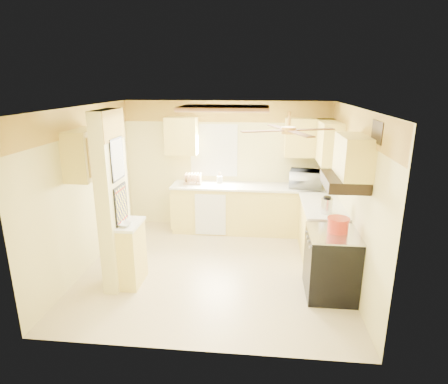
# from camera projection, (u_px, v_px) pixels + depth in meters

# --- Properties ---
(floor) EXTENTS (4.00, 4.00, 0.00)m
(floor) POSITION_uv_depth(u_px,v_px,m) (215.00, 268.00, 5.93)
(floor) COLOR beige
(floor) RESTS_ON ground
(ceiling) EXTENTS (4.00, 4.00, 0.00)m
(ceiling) POSITION_uv_depth(u_px,v_px,m) (214.00, 107.00, 5.22)
(ceiling) COLOR white
(ceiling) RESTS_ON wall_back
(wall_back) EXTENTS (4.00, 0.00, 4.00)m
(wall_back) POSITION_uv_depth(u_px,v_px,m) (227.00, 166.00, 7.38)
(wall_back) COLOR #E8DB8E
(wall_back) RESTS_ON floor
(wall_front) EXTENTS (4.00, 0.00, 4.00)m
(wall_front) POSITION_uv_depth(u_px,v_px,m) (191.00, 247.00, 3.76)
(wall_front) COLOR #E8DB8E
(wall_front) RESTS_ON floor
(wall_left) EXTENTS (0.00, 3.80, 3.80)m
(wall_left) POSITION_uv_depth(u_px,v_px,m) (86.00, 189.00, 5.77)
(wall_left) COLOR #E8DB8E
(wall_left) RESTS_ON floor
(wall_right) EXTENTS (0.00, 3.80, 3.80)m
(wall_right) POSITION_uv_depth(u_px,v_px,m) (352.00, 197.00, 5.38)
(wall_right) COLOR #E8DB8E
(wall_right) RESTS_ON floor
(wallpaper_border) EXTENTS (4.00, 0.02, 0.40)m
(wallpaper_border) POSITION_uv_depth(u_px,v_px,m) (227.00, 112.00, 7.07)
(wallpaper_border) COLOR #FFD94B
(wallpaper_border) RESTS_ON wall_back
(partition_column) EXTENTS (0.20, 0.70, 2.50)m
(partition_column) POSITION_uv_depth(u_px,v_px,m) (113.00, 201.00, 5.18)
(partition_column) COLOR #E8DB8E
(partition_column) RESTS_ON floor
(partition_ledge) EXTENTS (0.25, 0.55, 0.90)m
(partition_ledge) POSITION_uv_depth(u_px,v_px,m) (132.00, 255.00, 5.39)
(partition_ledge) COLOR #EACB68
(partition_ledge) RESTS_ON floor
(ledge_top) EXTENTS (0.28, 0.58, 0.04)m
(ledge_top) POSITION_uv_depth(u_px,v_px,m) (130.00, 224.00, 5.25)
(ledge_top) COLOR white
(ledge_top) RESTS_ON partition_ledge
(lower_cabinets_back) EXTENTS (3.00, 0.60, 0.90)m
(lower_cabinets_back) POSITION_uv_depth(u_px,v_px,m) (251.00, 210.00, 7.28)
(lower_cabinets_back) COLOR #EACB68
(lower_cabinets_back) RESTS_ON floor
(lower_cabinets_right) EXTENTS (0.60, 1.40, 0.90)m
(lower_cabinets_right) POSITION_uv_depth(u_px,v_px,m) (321.00, 232.00, 6.20)
(lower_cabinets_right) COLOR #EACB68
(lower_cabinets_right) RESTS_ON floor
(countertop_back) EXTENTS (3.04, 0.64, 0.04)m
(countertop_back) POSITION_uv_depth(u_px,v_px,m) (251.00, 187.00, 7.13)
(countertop_back) COLOR white
(countertop_back) RESTS_ON lower_cabinets_back
(countertop_right) EXTENTS (0.64, 1.44, 0.04)m
(countertop_right) POSITION_uv_depth(u_px,v_px,m) (322.00, 205.00, 6.07)
(countertop_right) COLOR white
(countertop_right) RESTS_ON lower_cabinets_right
(dishwasher_panel) EXTENTS (0.58, 0.02, 0.80)m
(dishwasher_panel) POSITION_uv_depth(u_px,v_px,m) (210.00, 215.00, 7.06)
(dishwasher_panel) COLOR white
(dishwasher_panel) RESTS_ON lower_cabinets_back
(window) EXTENTS (0.92, 0.02, 1.02)m
(window) POSITION_uv_depth(u_px,v_px,m) (214.00, 150.00, 7.31)
(window) COLOR white
(window) RESTS_ON wall_back
(upper_cab_back_left) EXTENTS (0.60, 0.35, 0.70)m
(upper_cab_back_left) POSITION_uv_depth(u_px,v_px,m) (182.00, 136.00, 7.13)
(upper_cab_back_left) COLOR #EACB68
(upper_cab_back_left) RESTS_ON wall_back
(upper_cab_back_right) EXTENTS (0.90, 0.35, 0.70)m
(upper_cab_back_right) POSITION_uv_depth(u_px,v_px,m) (309.00, 138.00, 6.89)
(upper_cab_back_right) COLOR #EACB68
(upper_cab_back_right) RESTS_ON wall_back
(upper_cab_right) EXTENTS (0.35, 1.00, 0.70)m
(upper_cab_right) POSITION_uv_depth(u_px,v_px,m) (329.00, 142.00, 6.41)
(upper_cab_right) COLOR #EACB68
(upper_cab_right) RESTS_ON wall_right
(upper_cab_left_wall) EXTENTS (0.35, 0.75, 0.70)m
(upper_cab_left_wall) POSITION_uv_depth(u_px,v_px,m) (85.00, 154.00, 5.34)
(upper_cab_left_wall) COLOR #EACB68
(upper_cab_left_wall) RESTS_ON wall_left
(upper_cab_over_stove) EXTENTS (0.35, 0.76, 0.52)m
(upper_cab_over_stove) POSITION_uv_depth(u_px,v_px,m) (353.00, 156.00, 4.67)
(upper_cab_over_stove) COLOR #EACB68
(upper_cab_over_stove) RESTS_ON wall_right
(stove) EXTENTS (0.68, 0.77, 0.92)m
(stove) POSITION_uv_depth(u_px,v_px,m) (331.00, 263.00, 5.11)
(stove) COLOR black
(stove) RESTS_ON floor
(range_hood) EXTENTS (0.50, 0.76, 0.14)m
(range_hood) POSITION_uv_depth(u_px,v_px,m) (344.00, 182.00, 4.77)
(range_hood) COLOR black
(range_hood) RESTS_ON upper_cab_over_stove
(poster_menu) EXTENTS (0.02, 0.42, 0.57)m
(poster_menu) POSITION_uv_depth(u_px,v_px,m) (117.00, 159.00, 5.00)
(poster_menu) COLOR black
(poster_menu) RESTS_ON partition_column
(poster_nashville) EXTENTS (0.02, 0.42, 0.57)m
(poster_nashville) POSITION_uv_depth(u_px,v_px,m) (121.00, 205.00, 5.18)
(poster_nashville) COLOR black
(poster_nashville) RESTS_ON partition_column
(ceiling_light_panel) EXTENTS (1.35, 0.95, 0.06)m
(ceiling_light_panel) POSITION_uv_depth(u_px,v_px,m) (225.00, 108.00, 5.70)
(ceiling_light_panel) COLOR brown
(ceiling_light_panel) RESTS_ON ceiling
(ceiling_fan) EXTENTS (1.15, 1.15, 0.26)m
(ceiling_fan) POSITION_uv_depth(u_px,v_px,m) (289.00, 130.00, 4.51)
(ceiling_fan) COLOR gold
(ceiling_fan) RESTS_ON ceiling
(vent_grate) EXTENTS (0.02, 0.40, 0.25)m
(vent_grate) POSITION_uv_depth(u_px,v_px,m) (378.00, 132.00, 4.22)
(vent_grate) COLOR black
(vent_grate) RESTS_ON wall_right
(microwave) EXTENTS (0.65, 0.49, 0.33)m
(microwave) POSITION_uv_depth(u_px,v_px,m) (306.00, 179.00, 6.96)
(microwave) COLOR white
(microwave) RESTS_ON countertop_back
(bowl) EXTENTS (0.23, 0.23, 0.05)m
(bowl) POSITION_uv_depth(u_px,v_px,m) (125.00, 225.00, 5.13)
(bowl) COLOR white
(bowl) RESTS_ON ledge_top
(dutch_oven) EXTENTS (0.29, 0.29, 0.20)m
(dutch_oven) POSITION_uv_depth(u_px,v_px,m) (338.00, 225.00, 4.98)
(dutch_oven) COLOR red
(dutch_oven) RESTS_ON stove
(kettle) EXTENTS (0.17, 0.17, 0.26)m
(kettle) POSITION_uv_depth(u_px,v_px,m) (327.00, 205.00, 5.61)
(kettle) COLOR silver
(kettle) RESTS_ON countertop_right
(dish_rack) EXTENTS (0.35, 0.26, 0.19)m
(dish_rack) POSITION_uv_depth(u_px,v_px,m) (193.00, 180.00, 7.26)
(dish_rack) COLOR tan
(dish_rack) RESTS_ON countertop_back
(utensil_crock) EXTENTS (0.11, 0.11, 0.21)m
(utensil_crock) POSITION_uv_depth(u_px,v_px,m) (220.00, 180.00, 7.28)
(utensil_crock) COLOR white
(utensil_crock) RESTS_ON countertop_back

